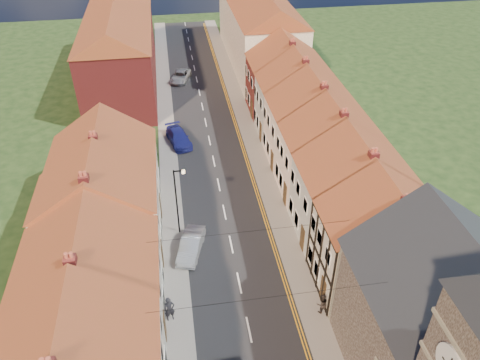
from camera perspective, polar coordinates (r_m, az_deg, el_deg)
The scene contains 21 objects.
road at distance 46.28m, azimuth -3.22°, elevation 2.31°, with size 7.00×90.00×0.02m, color black.
pavement_left at distance 46.12m, azimuth -8.66°, elevation 1.87°, with size 1.80×90.00×0.12m, color gray.
pavement_right at distance 46.79m, azimuth 2.14°, elevation 2.84°, with size 1.80×90.00×0.12m, color gray.
church at distance 26.25m, azimuth 25.74°, elevation -17.45°, with size 11.25×14.25×15.20m.
cottage_r_tudor at distance 32.46m, azimuth 16.76°, elevation -6.41°, with size 8.30×5.20×9.00m.
cottage_r_white_near at distance 36.22m, azimuth 13.53°, elevation -0.80°, with size 8.30×6.00×9.00m.
cottage_r_cream_mid at distance 40.35m, azimuth 10.91°, elevation 3.71°, with size 8.30×5.20×9.00m.
cottage_r_pink at distance 44.76m, azimuth 8.76°, elevation 7.34°, with size 8.30×6.00×9.00m.
cottage_r_white_far at distance 49.36m, azimuth 6.99°, elevation 10.31°, with size 8.30×5.20×9.00m.
cottage_r_cream_far at distance 54.11m, azimuth 5.49°, elevation 12.75°, with size 8.30×6.00×9.00m.
cottage_l_white at distance 29.92m, azimuth -17.69°, elevation -11.29°, with size 8.30×6.90×8.80m.
cottage_l_brick_mid at distance 34.28m, azimuth -16.79°, elevation -3.70°, with size 8.30×5.70×9.10m.
cottage_l_pink at distance 39.03m, azimuth -16.07°, elevation 1.47°, with size 8.30×6.30×8.80m.
block_right_far at distance 67.85m, azimuth 2.33°, elevation 18.41°, with size 8.30×24.20×10.50m.
block_left_far at distance 62.14m, azimuth -14.47°, elevation 15.71°, with size 8.30×24.20×10.50m.
lamppost at distance 35.94m, azimuth -7.64°, elevation -2.20°, with size 0.88×0.15×6.00m.
car_mid at distance 36.03m, azimuth -5.98°, elevation -7.92°, with size 1.46×4.18×1.38m, color #B6BABE.
car_far at distance 49.19m, azimuth -7.49°, elevation 5.16°, with size 1.90×4.68×1.36m, color navy.
car_distant at distance 63.56m, azimuth -7.28°, elevation 12.44°, with size 2.07×4.48×1.25m, color #A3A7AA.
pedestrian_left at distance 31.59m, azimuth -8.59°, elevation -15.30°, with size 0.70×0.46×1.93m, color black.
pedestrian_right at distance 32.23m, azimuth 9.97°, elevation -14.62°, with size 0.76×0.59×1.57m, color black.
Camera 1 is at (-3.56, -8.50, 25.44)m, focal length 35.00 mm.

